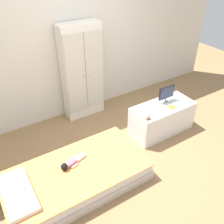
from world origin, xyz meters
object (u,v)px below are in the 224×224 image
tv_stand (162,118)px  doll (69,164)px  wardrobe (82,72)px  bed (76,177)px  tv_monitor (167,93)px  rocking_horse_toy (149,117)px  book_orange (172,107)px

tv_stand → doll: bearing=-174.1°
wardrobe → bed: bearing=-120.5°
wardrobe → tv_monitor: (0.96, -1.09, -0.17)m
doll → wardrobe: bearing=56.5°
doll → wardrobe: 1.69m
rocking_horse_toy → book_orange: rocking_horse_toy is taller
tv_monitor → rocking_horse_toy: 0.61m
doll → wardrobe: size_ratio=0.23×
rocking_horse_toy → book_orange: 0.52m
tv_stand → book_orange: (0.08, -0.11, 0.26)m
rocking_horse_toy → doll: bearing=-179.3°
bed → wardrobe: size_ratio=1.11×
doll → rocking_horse_toy: (1.29, 0.02, 0.24)m
wardrobe → tv_stand: bearing=-54.2°
wardrobe → tv_stand: size_ratio=1.59×
wardrobe → rocking_horse_toy: 1.42m
doll → rocking_horse_toy: 1.32m
tv_monitor → doll: bearing=-172.0°
tv_stand → tv_monitor: (0.11, 0.08, 0.41)m
wardrobe → book_orange: bearing=-54.1°
tv_monitor → book_orange: bearing=-100.8°
bed → tv_stand: tv_stand is taller
doll → wardrobe: (0.89, 1.34, 0.52)m
bed → doll: doll is taller
tv_monitor → rocking_horse_toy: (-0.55, -0.24, -0.11)m
wardrobe → rocking_horse_toy: (0.40, -1.33, -0.28)m
wardrobe → book_orange: size_ratio=12.57×
tv_monitor → wardrobe: bearing=131.4°
bed → doll: size_ratio=4.74×
tv_stand → rocking_horse_toy: bearing=-159.7°
tv_stand → rocking_horse_toy: rocking_horse_toy is taller
wardrobe → book_orange: (0.92, -1.27, -0.32)m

